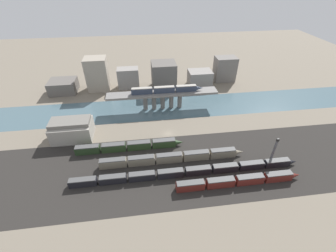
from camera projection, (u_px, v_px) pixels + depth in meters
The scene contains 17 objects.
ground_plane at pixel (168, 133), 116.30m from camera, with size 400.00×400.00×0.00m, color #756B5B.
railbed_yard at pixel (175, 167), 97.06m from camera, with size 280.00×42.00×0.01m, color #282623.
river_water at pixel (163, 108), 136.70m from camera, with size 320.00×25.80×0.01m, color #47606B.
bridge at pixel (163, 96), 131.87m from camera, with size 64.69×7.91×10.54m.
train_on_bridge at pixel (167, 89), 129.69m from camera, with size 42.03×2.63×3.66m.
train_yard_near at pixel (238, 181), 88.67m from camera, with size 51.14×2.85×3.83m.
train_yard_mid at pixel (188, 172), 92.73m from camera, with size 95.89×2.77×3.42m.
train_yard_far at pixel (172, 158), 98.87m from camera, with size 64.36×2.84×4.20m.
train_yard_outer at pixel (129, 146), 105.29m from camera, with size 50.35×2.96×3.99m.
warehouse_building at pixel (72, 129), 110.94m from camera, with size 19.27×13.03×10.34m.
signal_tower at pixel (273, 152), 95.05m from camera, with size 1.05×1.05×13.89m.
city_block_far_left at pixel (63, 86), 151.34m from camera, with size 17.38×14.66×8.33m, color #605B56.
city_block_left at pixel (97, 74), 150.94m from camera, with size 14.16×11.86×22.01m, color gray.
city_block_center at pixel (128, 78), 155.53m from camera, with size 14.37×8.64×13.83m, color gray.
city_block_right at pixel (164, 76), 153.89m from camera, with size 16.26×14.82×18.02m, color #605B56.
city_block_far_right at pixel (200, 78), 158.76m from camera, with size 16.06×11.93×10.87m, color gray.
city_block_tall at pixel (225, 69), 164.27m from camera, with size 14.98×10.36×17.39m, color slate.
Camera 1 is at (-11.99, -90.98, 71.55)m, focal length 24.00 mm.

